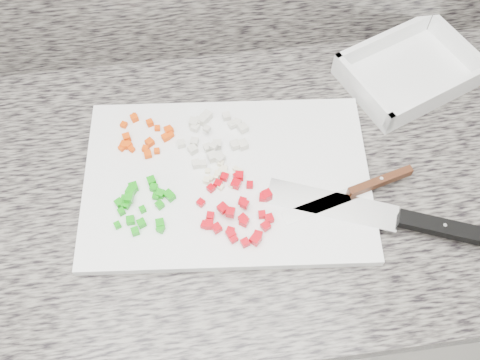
{
  "coord_description": "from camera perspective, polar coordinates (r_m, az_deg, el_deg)",
  "views": [
    {
      "loc": [
        0.04,
        0.98,
        1.71
      ],
      "look_at": [
        0.1,
        1.41,
        0.94
      ],
      "focal_mm": 40.0,
      "sensor_mm": 36.0,
      "label": 1
    }
  ],
  "objects": [
    {
      "name": "paring_knife",
      "position": [
        0.92,
        13.12,
        -0.81
      ],
      "size": [
        0.23,
        0.08,
        0.02
      ],
      "rotation": [
        0.0,
        0.0,
        0.26
      ],
      "color": "white",
      "rests_on": "cutting_board"
    },
    {
      "name": "red_pepper_pile",
      "position": [
        0.87,
        -0.25,
        -3.34
      ],
      "size": [
        0.13,
        0.14,
        0.02
      ],
      "color": "#BC020E",
      "rests_on": "cutting_board"
    },
    {
      "name": "onion_pile",
      "position": [
        0.95,
        -3.05,
        4.61
      ],
      "size": [
        0.13,
        0.12,
        0.02
      ],
      "color": "beige",
      "rests_on": "cutting_board"
    },
    {
      "name": "green_pepper_pile",
      "position": [
        0.9,
        -10.31,
        -2.44
      ],
      "size": [
        0.1,
        0.11,
        0.02
      ],
      "color": "#10960D",
      "rests_on": "cutting_board"
    },
    {
      "name": "cutting_board",
      "position": [
        0.92,
        -1.4,
        0.05
      ],
      "size": [
        0.52,
        0.37,
        0.02
      ],
      "primitive_type": "cube",
      "rotation": [
        0.0,
        0.0,
        -0.1
      ],
      "color": "white",
      "rests_on": "countertop"
    },
    {
      "name": "cabinet",
      "position": [
        1.36,
        -4.54,
        -10.28
      ],
      "size": [
        3.92,
        0.62,
        0.86
      ],
      "primitive_type": "cube",
      "color": "silver",
      "rests_on": "ground"
    },
    {
      "name": "garlic_pile",
      "position": [
        0.91,
        -2.15,
        0.57
      ],
      "size": [
        0.07,
        0.06,
        0.01
      ],
      "color": "beige",
      "rests_on": "cutting_board"
    },
    {
      "name": "tray",
      "position": [
        1.1,
        17.59,
        10.89
      ],
      "size": [
        0.29,
        0.25,
        0.05
      ],
      "rotation": [
        0.0,
        0.0,
        0.39
      ],
      "color": "white",
      "rests_on": "countertop"
    },
    {
      "name": "chef_knife",
      "position": [
        0.91,
        17.1,
        -4.06
      ],
      "size": [
        0.35,
        0.17,
        0.02
      ],
      "rotation": [
        0.0,
        0.0,
        -0.39
      ],
      "color": "white",
      "rests_on": "cutting_board"
    },
    {
      "name": "carrot_pile",
      "position": [
        0.97,
        -10.17,
        4.55
      ],
      "size": [
        0.1,
        0.1,
        0.01
      ],
      "color": "#DC4104",
      "rests_on": "cutting_board"
    },
    {
      "name": "countertop",
      "position": [
        0.95,
        -6.4,
        -1.1
      ],
      "size": [
        3.96,
        0.64,
        0.04
      ],
      "primitive_type": "cube",
      "color": "#69645C",
      "rests_on": "cabinet"
    }
  ]
}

